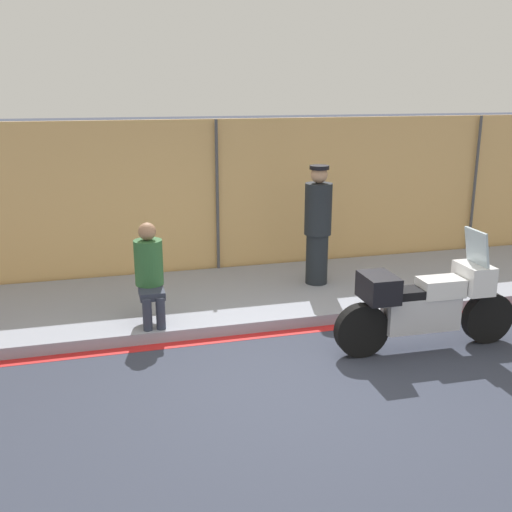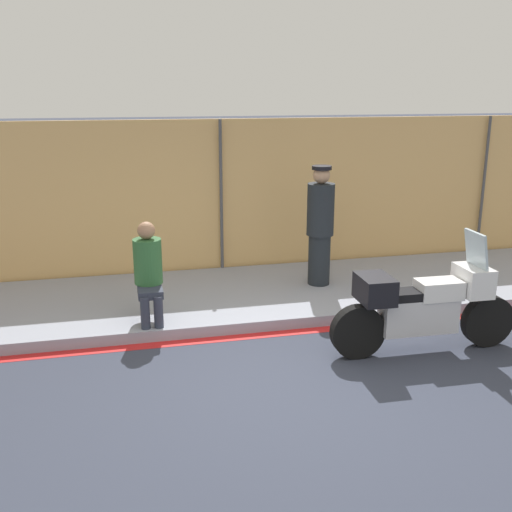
{
  "view_description": "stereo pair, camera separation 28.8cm",
  "coord_description": "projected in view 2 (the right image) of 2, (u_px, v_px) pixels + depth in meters",
  "views": [
    {
      "loc": [
        -1.89,
        -5.45,
        3.03
      ],
      "look_at": [
        0.16,
        2.09,
        0.82
      ],
      "focal_mm": 42.0,
      "sensor_mm": 36.0,
      "label": 1
    },
    {
      "loc": [
        -1.61,
        -5.53,
        3.03
      ],
      "look_at": [
        0.16,
        2.09,
        0.82
      ],
      "focal_mm": 42.0,
      "sensor_mm": 36.0,
      "label": 2
    }
  ],
  "objects": [
    {
      "name": "officer_standing",
      "position": [
        320.0,
        225.0,
        8.87
      ],
      "size": [
        0.4,
        0.4,
        1.79
      ],
      "color": "#1E2328",
      "rests_on": "sidewalk"
    },
    {
      "name": "storefront_fence",
      "position": [
        220.0,
        199.0,
        9.71
      ],
      "size": [
        33.39,
        0.17,
        2.56
      ],
      "color": "#E5B26B",
      "rests_on": "ground_plane"
    },
    {
      "name": "curb_paint_stripe",
      "position": [
        258.0,
        335.0,
        7.57
      ],
      "size": [
        35.14,
        0.18,
        0.01
      ],
      "color": "red",
      "rests_on": "ground_plane"
    },
    {
      "name": "person_seated_on_curb",
      "position": [
        148.0,
        266.0,
        7.57
      ],
      "size": [
        0.36,
        0.65,
        1.26
      ],
      "color": "#2D3342",
      "rests_on": "sidewalk"
    },
    {
      "name": "motorcycle",
      "position": [
        424.0,
        306.0,
        6.97
      ],
      "size": [
        2.3,
        0.53,
        1.44
      ],
      "rotation": [
        0.0,
        0.0,
        -0.02
      ],
      "color": "black",
      "rests_on": "ground_plane"
    },
    {
      "name": "sidewalk",
      "position": [
        237.0,
        296.0,
        8.79
      ],
      "size": [
        35.14,
        2.47,
        0.15
      ],
      "color": "#8E93A3",
      "rests_on": "ground_plane"
    },
    {
      "name": "ground_plane",
      "position": [
        286.0,
        383.0,
        6.36
      ],
      "size": [
        120.0,
        120.0,
        0.0
      ],
      "primitive_type": "plane",
      "color": "#333847"
    }
  ]
}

